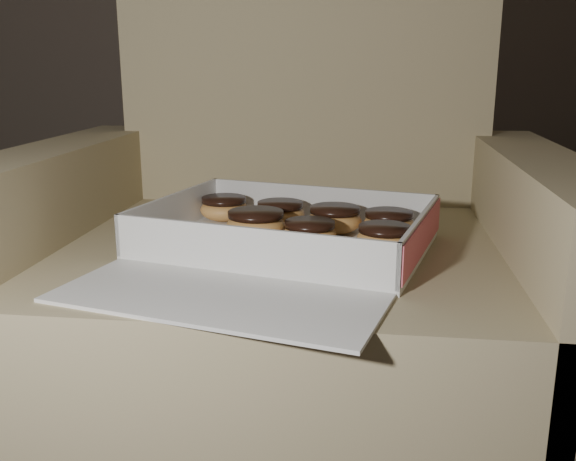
# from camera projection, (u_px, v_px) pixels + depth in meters

# --- Properties ---
(armchair) EXTENTS (0.93, 0.78, 0.97)m
(armchair) POSITION_uv_depth(u_px,v_px,m) (288.00, 300.00, 1.15)
(armchair) COLOR #8F7E5B
(armchair) RESTS_ON floor
(bakery_box) EXTENTS (0.52, 0.57, 0.07)m
(bakery_box) POSITION_uv_depth(u_px,v_px,m) (280.00, 247.00, 0.97)
(bakery_box) COLOR silver
(bakery_box) RESTS_ON armchair
(donut_a) EXTENTS (0.10, 0.10, 0.05)m
(donut_a) POSITION_uv_depth(u_px,v_px,m) (256.00, 224.00, 1.02)
(donut_a) COLOR #EB9B52
(donut_a) RESTS_ON bakery_box
(donut_b) EXTENTS (0.08, 0.08, 0.04)m
(donut_b) POSITION_uv_depth(u_px,v_px,m) (224.00, 208.00, 1.14)
(donut_b) COLOR #EB9B52
(donut_b) RESTS_ON bakery_box
(donut_c) EXTENTS (0.09, 0.09, 0.04)m
(donut_c) POSITION_uv_depth(u_px,v_px,m) (335.00, 219.00, 1.06)
(donut_c) COLOR #EB9B52
(donut_c) RESTS_ON bakery_box
(donut_d) EXTENTS (0.08, 0.08, 0.04)m
(donut_d) POSITION_uv_depth(u_px,v_px,m) (310.00, 233.00, 0.98)
(donut_d) COLOR #EB9B52
(donut_d) RESTS_ON bakery_box
(donut_e) EXTENTS (0.08, 0.08, 0.04)m
(donut_e) POSITION_uv_depth(u_px,v_px,m) (280.00, 213.00, 1.11)
(donut_e) COLOR #EB9B52
(donut_e) RESTS_ON bakery_box
(donut_f) EXTENTS (0.08, 0.08, 0.04)m
(donut_f) POSITION_uv_depth(u_px,v_px,m) (384.00, 238.00, 0.95)
(donut_f) COLOR #EB9B52
(donut_f) RESTS_ON bakery_box
(donut_g) EXTENTS (0.08, 0.08, 0.04)m
(donut_g) POSITION_uv_depth(u_px,v_px,m) (389.00, 223.00, 1.04)
(donut_g) COLOR #EB9B52
(donut_g) RESTS_ON bakery_box
(crumb_a) EXTENTS (0.01, 0.01, 0.00)m
(crumb_a) POSITION_uv_depth(u_px,v_px,m) (141.00, 250.00, 0.96)
(crumb_a) COLOR black
(crumb_a) RESTS_ON bakery_box
(crumb_b) EXTENTS (0.01, 0.01, 0.00)m
(crumb_b) POSITION_uv_depth(u_px,v_px,m) (199.00, 243.00, 1.00)
(crumb_b) COLOR black
(crumb_b) RESTS_ON bakery_box
(crumb_c) EXTENTS (0.01, 0.01, 0.00)m
(crumb_c) POSITION_uv_depth(u_px,v_px,m) (246.00, 253.00, 0.95)
(crumb_c) COLOR black
(crumb_c) RESTS_ON bakery_box
(crumb_d) EXTENTS (0.01, 0.01, 0.00)m
(crumb_d) POSITION_uv_depth(u_px,v_px,m) (248.00, 239.00, 1.02)
(crumb_d) COLOR black
(crumb_d) RESTS_ON bakery_box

